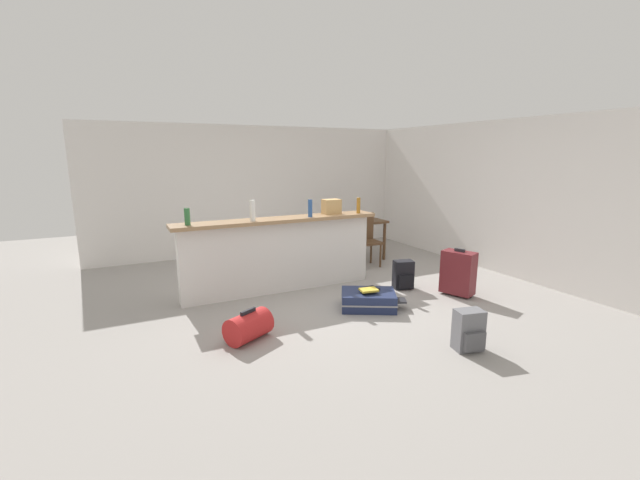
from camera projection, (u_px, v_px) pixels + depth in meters
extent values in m
cube|color=gray|center=(332.00, 295.00, 5.85)|extent=(13.00, 13.00, 0.05)
cube|color=silver|center=(261.00, 190.00, 8.26)|extent=(6.60, 0.10, 2.50)
cube|color=silver|center=(477.00, 195.00, 7.18)|extent=(0.10, 6.00, 2.50)
cube|color=silver|center=(280.00, 257.00, 5.86)|extent=(2.80, 0.20, 1.02)
cube|color=#93704C|center=(279.00, 220.00, 5.75)|extent=(2.96, 0.40, 0.05)
cylinder|color=#2D6B38|center=(187.00, 217.00, 5.15)|extent=(0.07, 0.07, 0.22)
cylinder|color=silver|center=(252.00, 211.00, 5.46)|extent=(0.07, 0.07, 0.28)
cylinder|color=#284C89|center=(310.00, 208.00, 5.83)|extent=(0.06, 0.06, 0.25)
cylinder|color=#9E661E|center=(358.00, 205.00, 6.20)|extent=(0.06, 0.06, 0.24)
cube|color=tan|center=(331.00, 207.00, 6.14)|extent=(0.26, 0.18, 0.22)
cube|color=#4C331E|center=(353.00, 221.00, 7.67)|extent=(1.10, 0.80, 0.04)
cylinder|color=#4C331E|center=(339.00, 246.00, 7.23)|extent=(0.06, 0.06, 0.70)
cylinder|color=#4C331E|center=(384.00, 241.00, 7.66)|extent=(0.06, 0.06, 0.70)
cylinder|color=#4C331E|center=(321.00, 239.00, 7.83)|extent=(0.06, 0.06, 0.70)
cylinder|color=#4C331E|center=(365.00, 235.00, 8.26)|extent=(0.06, 0.06, 0.70)
cube|color=#4C331E|center=(368.00, 242.00, 7.19)|extent=(0.42, 0.42, 0.04)
cube|color=#4C331E|center=(363.00, 226.00, 7.30)|extent=(0.40, 0.05, 0.48)
cylinder|color=#4C331E|center=(365.00, 258.00, 7.03)|extent=(0.04, 0.04, 0.41)
cylinder|color=#4C331E|center=(380.00, 256.00, 7.16)|extent=(0.04, 0.04, 0.41)
cylinder|color=#4C331E|center=(356.00, 254.00, 7.32)|extent=(0.04, 0.04, 0.41)
cylinder|color=#4C331E|center=(371.00, 252.00, 7.45)|extent=(0.04, 0.04, 0.41)
cube|color=#1E284C|center=(368.00, 300.00, 5.27)|extent=(0.83, 0.75, 0.22)
cube|color=gray|center=(368.00, 300.00, 5.27)|extent=(0.84, 0.77, 0.02)
cube|color=#2D2D33|center=(400.00, 300.00, 5.25)|extent=(0.21, 0.23, 0.02)
cube|color=black|center=(403.00, 274.00, 6.03)|extent=(0.32, 0.25, 0.42)
cube|color=black|center=(406.00, 281.00, 5.94)|extent=(0.23, 0.12, 0.19)
cube|color=black|center=(396.00, 274.00, 6.12)|extent=(0.04, 0.03, 0.36)
cube|color=black|center=(405.00, 274.00, 6.15)|extent=(0.04, 0.03, 0.36)
cylinder|color=red|center=(249.00, 326.00, 4.35)|extent=(0.56, 0.49, 0.30)
cube|color=black|center=(248.00, 311.00, 4.32)|extent=(0.19, 0.12, 0.04)
cube|color=slate|center=(468.00, 330.00, 4.13)|extent=(0.31, 0.24, 0.42)
cube|color=#515155|center=(474.00, 341.00, 4.04)|extent=(0.23, 0.11, 0.19)
cube|color=black|center=(457.00, 328.00, 4.21)|extent=(0.04, 0.03, 0.36)
cube|color=black|center=(469.00, 327.00, 4.24)|extent=(0.04, 0.03, 0.36)
cube|color=maroon|center=(458.00, 272.00, 5.71)|extent=(0.38, 0.50, 0.60)
cylinder|color=black|center=(444.00, 290.00, 5.90)|extent=(0.05, 0.07, 0.06)
cylinder|color=black|center=(470.00, 296.00, 5.65)|extent=(0.05, 0.07, 0.06)
cube|color=#232328|center=(460.00, 250.00, 5.65)|extent=(0.09, 0.15, 0.04)
cube|color=black|center=(370.00, 289.00, 5.30)|extent=(0.23, 0.18, 0.03)
cube|color=gold|center=(369.00, 290.00, 5.19)|extent=(0.25, 0.20, 0.03)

